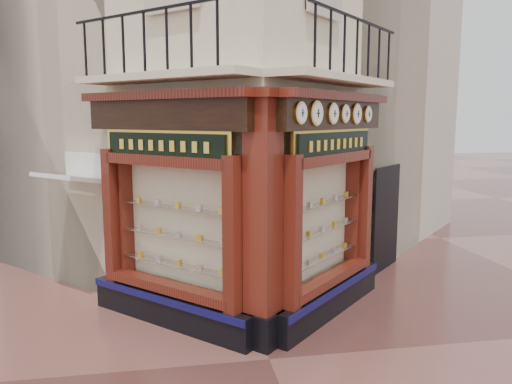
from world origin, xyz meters
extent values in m
plane|color=#492622|center=(0.00, 0.00, 0.00)|extent=(80.00, 80.00, 0.00)
cube|color=beige|center=(0.00, 6.16, 6.00)|extent=(11.31, 11.31, 12.00)
cube|color=#B8ACA0|center=(-2.47, 8.63, 5.50)|extent=(11.31, 11.31, 11.00)
cube|color=#B8ACA0|center=(2.47, 8.63, 5.50)|extent=(11.31, 11.31, 11.00)
cube|color=black|center=(-1.44, 1.54, 0.28)|extent=(2.72, 2.72, 0.55)
cube|color=#0E0D41|center=(-1.57, 1.41, 0.49)|extent=(2.50, 2.50, 0.12)
cube|color=#3E120B|center=(-0.45, 0.55, 1.77)|extent=(0.37, 0.37, 2.45)
cube|color=#3E120B|center=(-2.43, 2.53, 1.77)|extent=(0.37, 0.37, 2.45)
cube|color=#FFEDC1|center=(-1.20, 1.77, 1.75)|extent=(1.80, 1.80, 2.10)
cube|color=black|center=(-1.42, 1.55, 3.60)|extent=(2.69, 2.69, 0.50)
cube|color=#3E120B|center=(-1.47, 1.50, 3.91)|extent=(2.86, 2.86, 0.14)
cube|color=black|center=(1.44, 1.54, 0.28)|extent=(2.72, 2.72, 0.55)
cube|color=#0E0D41|center=(1.57, 1.41, 0.49)|extent=(2.50, 2.50, 0.12)
cube|color=#3E120B|center=(0.45, 0.55, 1.77)|extent=(0.37, 0.37, 2.45)
cube|color=#3E120B|center=(2.43, 2.53, 1.77)|extent=(0.37, 0.37, 2.45)
cube|color=#FFEDC1|center=(1.20, 1.77, 1.75)|extent=(1.80, 1.80, 2.10)
cube|color=black|center=(1.42, 1.55, 3.60)|extent=(2.69, 2.69, 0.50)
cube|color=#3E120B|center=(1.47, 1.50, 3.91)|extent=(2.86, 2.86, 0.14)
cube|color=black|center=(0.00, 0.50, 0.28)|extent=(0.78, 0.78, 0.55)
cube|color=#3E120B|center=(0.00, 0.50, 2.20)|extent=(0.64, 0.64, 3.50)
cube|color=#3E120B|center=(0.00, 0.50, 3.91)|extent=(0.85, 0.85, 0.14)
cube|color=beige|center=(-1.48, 1.49, 4.20)|extent=(2.97, 2.97, 0.12)
cube|color=black|center=(-1.72, 1.26, 5.15)|extent=(2.36, 2.36, 0.04)
cube|color=beige|center=(1.48, 1.49, 4.20)|extent=(2.97, 2.97, 0.12)
cube|color=black|center=(1.72, 1.26, 5.15)|extent=(2.36, 2.36, 0.04)
cylinder|color=gold|center=(0.55, 0.46, 3.62)|extent=(0.28, 0.28, 0.34)
cylinder|color=white|center=(0.57, 0.44, 3.62)|extent=(0.22, 0.22, 0.29)
cube|color=black|center=(0.58, 0.43, 3.62)|extent=(0.02, 0.02, 0.11)
cube|color=black|center=(0.58, 0.43, 3.62)|extent=(0.07, 0.07, 0.01)
cylinder|color=gold|center=(0.90, 0.80, 3.62)|extent=(0.31, 0.31, 0.39)
cylinder|color=white|center=(0.92, 0.78, 3.62)|extent=(0.25, 0.25, 0.34)
cube|color=black|center=(0.93, 0.77, 3.62)|extent=(0.02, 0.02, 0.13)
cube|color=black|center=(0.93, 0.77, 3.62)|extent=(0.08, 0.08, 0.01)
cylinder|color=gold|center=(1.31, 1.22, 3.62)|extent=(0.29, 0.29, 0.36)
cylinder|color=white|center=(1.33, 1.19, 3.62)|extent=(0.23, 0.23, 0.31)
cube|color=black|center=(1.34, 1.18, 3.62)|extent=(0.02, 0.02, 0.12)
cube|color=black|center=(1.34, 1.18, 3.62)|extent=(0.07, 0.07, 0.01)
cylinder|color=gold|center=(1.64, 1.54, 3.62)|extent=(0.26, 0.26, 0.32)
cylinder|color=white|center=(1.66, 1.52, 3.62)|extent=(0.21, 0.21, 0.28)
cube|color=black|center=(1.67, 1.51, 3.62)|extent=(0.02, 0.02, 0.11)
cube|color=black|center=(1.67, 1.51, 3.62)|extent=(0.07, 0.07, 0.01)
cylinder|color=gold|center=(1.98, 1.89, 3.62)|extent=(0.30, 0.30, 0.37)
cylinder|color=white|center=(2.00, 1.87, 3.62)|extent=(0.24, 0.24, 0.32)
cube|color=black|center=(2.01, 1.85, 3.62)|extent=(0.02, 0.02, 0.12)
cube|color=black|center=(2.01, 1.85, 3.62)|extent=(0.07, 0.07, 0.01)
cylinder|color=gold|center=(2.34, 2.25, 3.62)|extent=(0.26, 0.26, 0.31)
cylinder|color=white|center=(2.37, 2.23, 3.62)|extent=(0.20, 0.20, 0.27)
cube|color=black|center=(2.38, 2.22, 3.62)|extent=(0.02, 0.02, 0.10)
cube|color=black|center=(2.38, 2.22, 3.62)|extent=(0.06, 0.06, 0.01)
cube|color=yellow|center=(-1.45, 1.53, 3.10)|extent=(2.03, 2.03, 0.54)
cube|color=black|center=(-1.48, 1.50, 3.10)|extent=(1.89, 1.89, 0.41)
cube|color=yellow|center=(1.45, 1.53, 3.10)|extent=(2.05, 2.05, 0.55)
cube|color=black|center=(1.48, 1.50, 3.10)|extent=(1.91, 1.91, 0.41)
camera|label=1|loc=(-1.39, -6.82, 3.54)|focal=35.00mm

